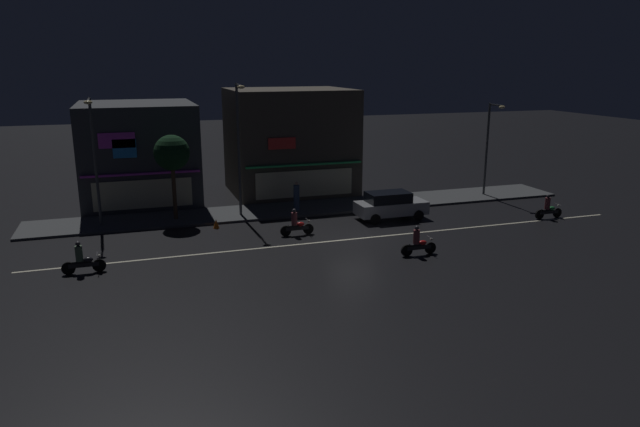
# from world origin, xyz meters

# --- Properties ---
(ground_plane) EXTENTS (140.00, 140.00, 0.00)m
(ground_plane) POSITION_xyz_m (0.00, 0.00, 0.00)
(ground_plane) COLOR black
(lane_divider_stripe) EXTENTS (33.28, 0.16, 0.01)m
(lane_divider_stripe) POSITION_xyz_m (0.00, 0.00, 0.01)
(lane_divider_stripe) COLOR beige
(lane_divider_stripe) RESTS_ON ground
(sidewalk_far) EXTENTS (35.03, 3.80, 0.14)m
(sidewalk_far) POSITION_xyz_m (0.00, 7.16, 0.07)
(sidewalk_far) COLOR #424447
(sidewalk_far) RESTS_ON ground
(storefront_left_block) EXTENTS (8.47, 7.52, 7.44)m
(storefront_left_block) POSITION_xyz_m (-0.00, 12.74, 3.72)
(storefront_left_block) COLOR #4C443A
(storefront_left_block) RESTS_ON ground
(storefront_center_block) EXTENTS (7.46, 8.49, 6.64)m
(storefront_center_block) POSITION_xyz_m (-10.51, 13.22, 3.32)
(storefront_center_block) COLOR #383A3F
(storefront_center_block) RESTS_ON ground
(streetlamp_west) EXTENTS (0.44, 1.64, 7.25)m
(streetlamp_west) POSITION_xyz_m (-12.99, 6.53, 4.41)
(streetlamp_west) COLOR #47494C
(streetlamp_west) RESTS_ON sidewalk_far
(streetlamp_mid) EXTENTS (0.44, 1.64, 7.95)m
(streetlamp_mid) POSITION_xyz_m (-4.87, 6.42, 4.77)
(streetlamp_mid) COLOR #47494C
(streetlamp_mid) RESTS_ON sidewalk_far
(streetlamp_east) EXTENTS (0.44, 1.64, 6.41)m
(streetlamp_east) POSITION_xyz_m (12.69, 6.66, 3.97)
(streetlamp_east) COLOR #47494C
(streetlamp_east) RESTS_ON sidewalk_far
(pedestrian_on_sidewalk) EXTENTS (0.37, 0.37, 1.84)m
(pedestrian_on_sidewalk) POSITION_xyz_m (-1.28, 6.63, 0.99)
(pedestrian_on_sidewalk) COLOR #334766
(pedestrian_on_sidewalk) RESTS_ON sidewalk_far
(street_tree) EXTENTS (2.09, 2.09, 5.05)m
(street_tree) POSITION_xyz_m (-8.77, 6.83, 4.09)
(street_tree) COLOR #473323
(street_tree) RESTS_ON sidewalk_far
(parked_car_near_kerb) EXTENTS (4.30, 1.98, 1.67)m
(parked_car_near_kerb) POSITION_xyz_m (3.68, 3.28, 0.87)
(parked_car_near_kerb) COLOR #9EA0A5
(parked_car_near_kerb) RESTS_ON ground
(motorcycle_lead) EXTENTS (1.90, 0.60, 1.52)m
(motorcycle_lead) POSITION_xyz_m (2.03, -3.50, 0.63)
(motorcycle_lead) COLOR black
(motorcycle_lead) RESTS_ON ground
(motorcycle_following) EXTENTS (1.90, 0.60, 1.52)m
(motorcycle_following) POSITION_xyz_m (12.87, 0.30, 0.63)
(motorcycle_following) COLOR black
(motorcycle_following) RESTS_ON ground
(motorcycle_opposite_lane) EXTENTS (1.90, 0.60, 1.52)m
(motorcycle_opposite_lane) POSITION_xyz_m (-13.54, -1.06, 0.63)
(motorcycle_opposite_lane) COLOR black
(motorcycle_opposite_lane) RESTS_ON ground
(motorcycle_trailing_far) EXTENTS (1.90, 0.60, 1.52)m
(motorcycle_trailing_far) POSITION_xyz_m (-2.73, 1.67, 0.63)
(motorcycle_trailing_far) COLOR black
(motorcycle_trailing_far) RESTS_ON ground
(traffic_cone) EXTENTS (0.36, 0.36, 0.55)m
(traffic_cone) POSITION_xyz_m (-6.71, 4.48, 0.28)
(traffic_cone) COLOR orange
(traffic_cone) RESTS_ON ground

